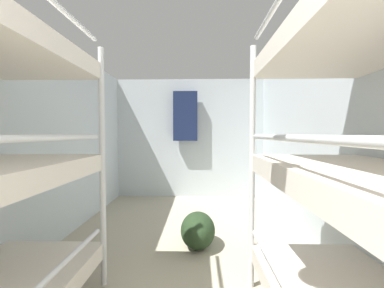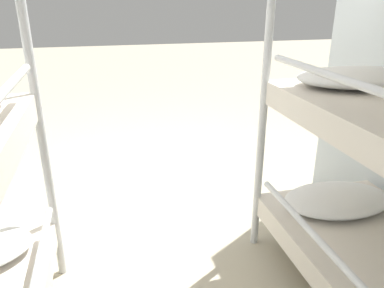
% 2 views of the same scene
% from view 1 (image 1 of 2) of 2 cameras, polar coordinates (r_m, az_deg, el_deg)
% --- Properties ---
extents(wall_left, '(0.06, 5.30, 2.22)m').
position_cam_1_polar(wall_left, '(2.74, -33.54, 0.10)').
color(wall_left, silver).
rests_on(wall_left, ground_plane).
extents(wall_right, '(0.06, 5.30, 2.22)m').
position_cam_1_polar(wall_right, '(2.55, 30.32, 0.04)').
color(wall_right, silver).
rests_on(wall_right, ground_plane).
extents(wall_back, '(2.86, 0.06, 2.22)m').
position_cam_1_polar(wall_back, '(4.86, -0.45, 1.27)').
color(wall_back, silver).
rests_on(wall_back, ground_plane).
extents(duffel_bag, '(0.36, 0.53, 0.36)m').
position_cam_1_polar(duffel_bag, '(2.85, 1.31, -18.54)').
color(duffel_bag, '#23381E').
rests_on(duffel_bag, ground_plane).
extents(hanging_coat, '(0.44, 0.12, 0.90)m').
position_cam_1_polar(hanging_coat, '(4.72, -1.49, 6.20)').
color(hanging_coat, '#192347').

